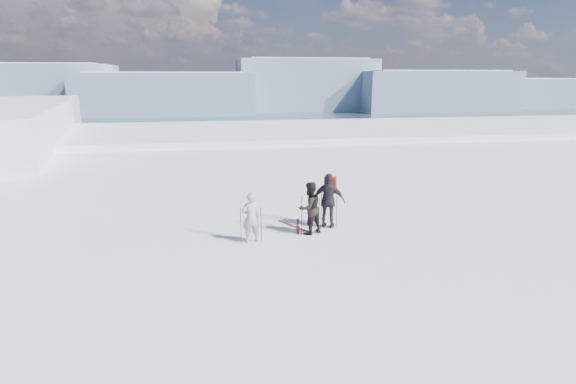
# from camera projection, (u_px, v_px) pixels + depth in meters

# --- Properties ---
(lake_basin) EXTENTS (820.00, 820.00, 71.62)m
(lake_basin) POSITION_uv_depth(u_px,v_px,m) (256.00, 202.00, 42.95)
(lake_basin) COLOR white
(lake_basin) RESTS_ON ground
(far_mountain_range) EXTENTS (770.00, 110.00, 53.00)m
(far_mountain_range) POSITION_uv_depth(u_px,v_px,m) (240.00, 89.00, 452.97)
(far_mountain_range) COLOR slate
(far_mountain_range) RESTS_ON ground
(skier_grey) EXTENTS (0.65, 0.48, 1.64)m
(skier_grey) POSITION_uv_depth(u_px,v_px,m) (251.00, 217.00, 14.28)
(skier_grey) COLOR #9CA0AA
(skier_grey) RESTS_ON ground
(skier_dark) EXTENTS (1.08, 1.00, 1.79)m
(skier_dark) POSITION_uv_depth(u_px,v_px,m) (309.00, 208.00, 15.02)
(skier_dark) COLOR black
(skier_dark) RESTS_ON ground
(skier_pack) EXTENTS (1.23, 0.92, 1.95)m
(skier_pack) POSITION_uv_depth(u_px,v_px,m) (329.00, 201.00, 15.63)
(skier_pack) COLOR black
(skier_pack) RESTS_ON ground
(backpack) EXTENTS (0.48, 0.39, 0.58)m
(backpack) POSITION_uv_depth(u_px,v_px,m) (331.00, 164.00, 15.54)
(backpack) COLOR red
(backpack) RESTS_ON skier_pack
(ski_poles) EXTENTS (3.43, 1.04, 1.37)m
(ski_poles) POSITION_uv_depth(u_px,v_px,m) (299.00, 217.00, 14.96)
(ski_poles) COLOR black
(ski_poles) RESTS_ON ground
(skis_loose) EXTENTS (0.94, 1.68, 0.03)m
(skis_loose) POSITION_uv_depth(u_px,v_px,m) (296.00, 226.00, 15.93)
(skis_loose) COLOR black
(skis_loose) RESTS_ON ground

